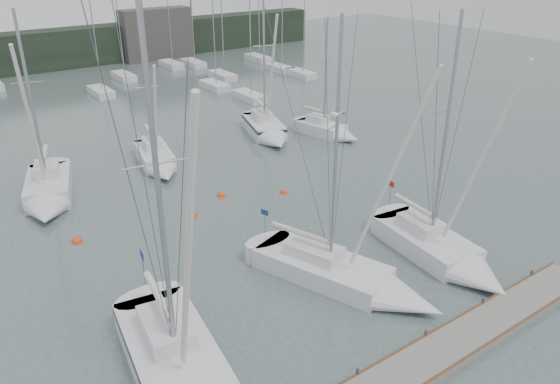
{
  "coord_description": "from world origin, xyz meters",
  "views": [
    {
      "loc": [
        -14.03,
        -15.7,
        16.07
      ],
      "look_at": [
        0.68,
        5.0,
        4.18
      ],
      "focal_mm": 35.0,
      "sensor_mm": 36.0,
      "label": 1
    }
  ],
  "objects": [
    {
      "name": "dock",
      "position": [
        0.0,
        -5.0,
        0.2
      ],
      "size": [
        24.0,
        2.0,
        0.4
      ],
      "primitive_type": "cube",
      "color": "slate",
      "rests_on": "ground"
    },
    {
      "name": "seagull",
      "position": [
        1.3,
        1.73,
        9.03
      ],
      "size": [
        1.0,
        0.45,
        0.2
      ],
      "rotation": [
        0.0,
        0.0,
        -0.08
      ],
      "color": "white",
      "rests_on": "ground"
    },
    {
      "name": "sailboat_mid_d",
      "position": [
        11.5,
        22.02,
        0.62
      ],
      "size": [
        4.9,
        8.33,
        13.1
      ],
      "rotation": [
        0.0,
        0.0,
        -0.31
      ],
      "color": "silver",
      "rests_on": "ground"
    },
    {
      "name": "buoy_a",
      "position": [
        -0.73,
        12.59,
        0.0
      ],
      "size": [
        0.54,
        0.54,
        0.54
      ],
      "primitive_type": "sphere",
      "color": "red",
      "rests_on": "ground"
    },
    {
      "name": "buoy_c",
      "position": [
        -7.73,
        13.59,
        0.0
      ],
      "size": [
        0.63,
        0.63,
        0.63
      ],
      "primitive_type": "sphere",
      "color": "red",
      "rests_on": "ground"
    },
    {
      "name": "sailboat_near_right",
      "position": [
        7.81,
        -0.62,
        0.54
      ],
      "size": [
        3.77,
        9.27,
        14.09
      ],
      "rotation": [
        0.0,
        0.0,
        -0.11
      ],
      "color": "silver",
      "rests_on": "ground"
    },
    {
      "name": "sailboat_mid_e",
      "position": [
        16.19,
        18.99,
        0.51
      ],
      "size": [
        3.43,
        6.59,
        10.86
      ],
      "rotation": [
        0.0,
        0.0,
        0.2
      ],
      "color": "silver",
      "rests_on": "ground"
    },
    {
      "name": "sailboat_mid_c",
      "position": [
        0.72,
        21.11,
        0.54
      ],
      "size": [
        3.77,
        7.72,
        10.12
      ],
      "rotation": [
        0.0,
        0.0,
        -0.21
      ],
      "color": "silver",
      "rests_on": "ground"
    },
    {
      "name": "buoy_d",
      "position": [
        5.98,
        12.06,
        0.0
      ],
      "size": [
        0.5,
        0.5,
        0.5
      ],
      "primitive_type": "sphere",
      "color": "red",
      "rests_on": "ground"
    },
    {
      "name": "far_building_right",
      "position": [
        18.0,
        60.0,
        3.5
      ],
      "size": [
        10.0,
        3.0,
        7.0
      ],
      "primitive_type": "cube",
      "color": "#3F3D3A",
      "rests_on": "ground"
    },
    {
      "name": "sailboat_near_center",
      "position": [
        2.36,
        0.47,
        0.49
      ],
      "size": [
        6.01,
        10.36,
        14.22
      ],
      "rotation": [
        0.0,
        0.0,
        0.34
      ],
      "color": "silver",
      "rests_on": "ground"
    },
    {
      "name": "mast_forest",
      "position": [
        0.63,
        45.82,
        0.47
      ],
      "size": [
        60.32,
        26.12,
        14.27
      ],
      "color": "silver",
      "rests_on": "ground"
    },
    {
      "name": "sailboat_mid_b",
      "position": [
        -7.74,
        19.56,
        0.64
      ],
      "size": [
        5.03,
        8.44,
        13.18
      ],
      "rotation": [
        0.0,
        0.0,
        -0.3
      ],
      "color": "silver",
      "rests_on": "ground"
    },
    {
      "name": "far_treeline",
      "position": [
        0.0,
        62.0,
        2.5
      ],
      "size": [
        90.0,
        4.0,
        5.0
      ],
      "primitive_type": "cube",
      "color": "black",
      "rests_on": "ground"
    },
    {
      "name": "buoy_b",
      "position": [
        2.21,
        14.15,
        0.0
      ],
      "size": [
        0.57,
        0.57,
        0.57
      ],
      "primitive_type": "sphere",
      "color": "red",
      "rests_on": "ground"
    },
    {
      "name": "ground",
      "position": [
        0.0,
        0.0,
        0.0
      ],
      "size": [
        160.0,
        160.0,
        0.0
      ],
      "primitive_type": "plane",
      "color": "#495956",
      "rests_on": "ground"
    }
  ]
}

